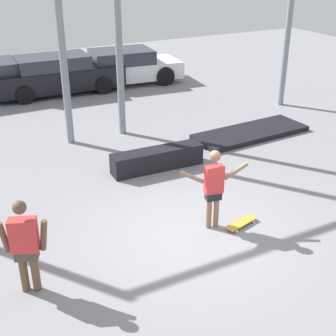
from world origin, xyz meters
name	(u,v)px	position (x,y,z in m)	size (l,w,h in m)	color
ground_plane	(195,233)	(0.00, 0.00, 0.00)	(36.00, 36.00, 0.00)	gray
skateboarder	(214,185)	(0.41, 0.05, 0.92)	(1.34, 0.33, 1.62)	#8C664C
skateboard	(241,223)	(0.94, -0.19, 0.06)	(0.78, 0.40, 0.08)	gold
grind_box	(157,159)	(0.62, 2.89, 0.26)	(2.29, 0.49, 0.51)	black
manual_pad	(251,133)	(3.99, 3.66, 0.07)	(3.41, 1.23, 0.14)	black
parked_car_black	(58,75)	(0.25, 10.38, 0.67)	(4.62, 1.95, 1.39)	black
parked_car_white	(125,67)	(2.93, 10.48, 0.65)	(4.35, 2.26, 1.32)	white
bystander	(25,244)	(-3.13, -0.21, 0.89)	(0.73, 0.37, 1.63)	brown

